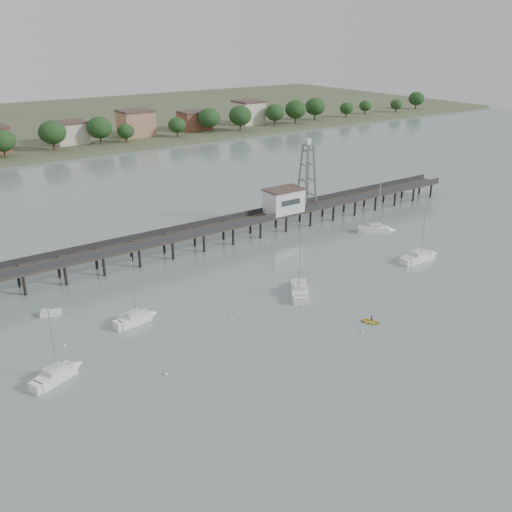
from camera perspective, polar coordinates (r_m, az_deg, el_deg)
The scene contains 13 objects.
ground_plane at distance 73.59m, azimuth 16.42°, elevation -13.75°, with size 500.00×500.00×0.00m, color slate.
pier at distance 113.70m, azimuth -7.25°, elevation 2.13°, with size 150.00×5.00×5.50m.
pier_building at distance 125.76m, azimuth 2.79°, elevation 5.58°, with size 8.40×5.40×5.30m.
lattice_tower at distance 128.59m, azimuth 5.14°, elevation 7.93°, with size 3.20×3.20×15.50m.
sailboat_e at distance 128.12m, azimuth 12.33°, elevation 2.58°, with size 7.49×6.30×12.69m.
sailboat_a at distance 78.70m, azimuth -18.83°, elevation -10.96°, with size 7.40×4.64×11.91m.
sailboat_b at distance 89.30m, azimuth -11.56°, elevation -6.06°, with size 6.91×2.82×11.24m.
sailboat_c at distance 97.72m, azimuth 4.30°, elevation -3.13°, with size 7.45×8.74×14.73m.
sailboat_d at distance 115.22m, azimuth 16.43°, elevation -0.02°, with size 8.83×2.81×14.42m.
white_tender at distance 95.03m, azimuth -19.90°, elevation -5.40°, with size 3.39×2.30×1.22m.
yellow_dinghy at distance 89.17m, azimuth 11.44°, elevation -6.57°, with size 1.91×0.55×2.68m, color yellow.
dinghy_occupant at distance 89.17m, azimuth 11.44°, elevation -6.57°, with size 0.38×1.05×0.25m, color black.
mooring_buoys at distance 89.73m, azimuth -1.03°, elevation -5.85°, with size 62.69×30.40×0.39m.
Camera 1 is at (-49.45, -35.12, 41.68)m, focal length 40.00 mm.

